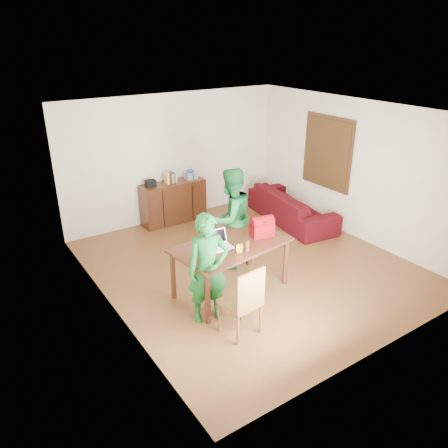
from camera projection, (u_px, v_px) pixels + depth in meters
room at (248, 194)px, 7.36m from camera, size 5.20×5.70×2.90m
table at (231, 250)px, 6.73m from camera, size 1.90×1.22×0.84m
chair at (241, 314)px, 5.93m from camera, size 0.51×0.49×1.04m
person_near at (208, 269)px, 6.03m from camera, size 0.68×0.54×1.62m
person_far at (231, 219)px, 7.45m from camera, size 0.96×0.80×1.78m
laptop at (221, 245)px, 6.54m from camera, size 0.36×0.26×0.24m
bananas at (239, 251)px, 6.40m from camera, size 0.17×0.14×0.06m
bottle at (247, 245)px, 6.44m from camera, size 0.08×0.08×0.19m
red_bag at (262, 228)px, 6.90m from camera, size 0.39×0.27×0.26m
sofa at (292, 206)px, 9.49m from camera, size 1.20×2.40×0.67m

